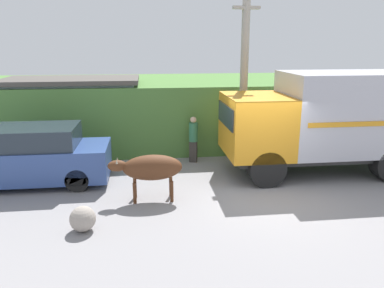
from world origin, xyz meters
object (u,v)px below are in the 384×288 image
(cargo_truck, at_px, (328,119))
(roadside_rock, at_px, (83,219))
(brown_cow, at_px, (151,168))
(utility_pole, at_px, (244,74))
(parked_suv, at_px, (34,157))
(pedestrian_on_hill, at_px, (193,137))

(cargo_truck, distance_m, roadside_rock, 7.90)
(cargo_truck, distance_m, brown_cow, 5.86)
(brown_cow, xyz_separation_m, utility_pole, (3.28, 3.26, 2.14))
(brown_cow, distance_m, parked_suv, 3.76)
(brown_cow, xyz_separation_m, pedestrian_on_hill, (1.53, 3.14, -0.00))
(cargo_truck, bearing_deg, roadside_rock, -156.09)
(brown_cow, height_order, roadside_rock, brown_cow)
(brown_cow, height_order, pedestrian_on_hill, pedestrian_on_hill)
(utility_pole, bearing_deg, cargo_truck, -36.91)
(cargo_truck, relative_size, brown_cow, 3.22)
(parked_suv, distance_m, utility_pole, 7.20)
(brown_cow, distance_m, pedestrian_on_hill, 3.50)
(utility_pole, bearing_deg, parked_suv, -166.36)
(parked_suv, bearing_deg, cargo_truck, -0.57)
(cargo_truck, relative_size, parked_suv, 1.43)
(cargo_truck, xyz_separation_m, utility_pole, (-2.30, 1.73, 1.27))
(cargo_truck, bearing_deg, parked_suv, 179.92)
(parked_suv, bearing_deg, utility_pole, 13.78)
(utility_pole, bearing_deg, roadside_rock, -135.19)
(parked_suv, relative_size, roadside_rock, 7.55)
(parked_suv, relative_size, pedestrian_on_hill, 2.69)
(parked_suv, xyz_separation_m, utility_pole, (6.66, 1.62, 2.20))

